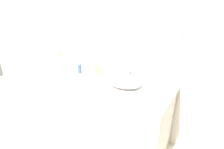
{
  "coord_description": "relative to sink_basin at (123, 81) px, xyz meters",
  "views": [
    {
      "loc": [
        1.08,
        -1.28,
        1.88
      ],
      "look_at": [
        0.03,
        0.38,
        0.93
      ],
      "focal_mm": 31.03,
      "sensor_mm": 36.0,
      "label": 1
    }
  ],
  "objects": [
    {
      "name": "tissue_box",
      "position": [
        -0.45,
        0.09,
        0.02
      ],
      "size": [
        0.14,
        0.14,
        0.16
      ],
      "color": "beige",
      "rests_on": "vanity_counter"
    },
    {
      "name": "soap_dispenser",
      "position": [
        -0.6,
        -0.02,
        0.02
      ],
      "size": [
        0.05,
        0.05,
        0.16
      ],
      "color": "#476FA1",
      "rests_on": "vanity_counter"
    },
    {
      "name": "sink_basin",
      "position": [
        0.0,
        0.0,
        0.0
      ],
      "size": [
        0.42,
        0.3,
        0.1
      ],
      "primitive_type": "ellipsoid",
      "color": "silver",
      "rests_on": "vanity_counter"
    },
    {
      "name": "faucet",
      "position": [
        0.0,
        0.17,
        0.03
      ],
      "size": [
        0.03,
        0.12,
        0.14
      ],
      "color": "silver",
      "rests_on": "vanity_counter"
    },
    {
      "name": "wall_mirror_panel",
      "position": [
        -0.31,
        0.32,
        0.43
      ],
      "size": [
        1.57,
        0.01,
        0.97
      ],
      "primitive_type": "cube",
      "color": "#B2BCC6",
      "rests_on": "vanity_counter"
    },
    {
      "name": "vanity_counter",
      "position": [
        -0.31,
        0.04,
        -0.47
      ],
      "size": [
        1.7,
        0.57,
        0.85
      ],
      "color": "beige",
      "rests_on": "ground"
    },
    {
      "name": "bathroom_wall_rear",
      "position": [
        -0.19,
        0.36,
        0.4
      ],
      "size": [
        6.0,
        0.06,
        2.6
      ],
      "primitive_type": "cube",
      "color": "silver",
      "rests_on": "ground"
    },
    {
      "name": "candle_jar",
      "position": [
        -0.29,
        -0.0,
        -0.03
      ],
      "size": [
        0.05,
        0.05,
        0.03
      ],
      "primitive_type": "cylinder",
      "color": "silver",
      "rests_on": "vanity_counter"
    },
    {
      "name": "lotion_bottle",
      "position": [
        -1.05,
        0.11,
        0.01
      ],
      "size": [
        0.05,
        0.05,
        0.14
      ],
      "color": "white",
      "rests_on": "vanity_counter"
    }
  ]
}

